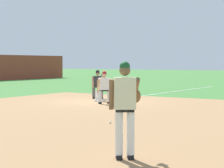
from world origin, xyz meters
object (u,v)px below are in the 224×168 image
at_px(pitcher, 125,104).
at_px(umpire, 98,83).
at_px(first_base_bag, 100,101).
at_px(baseball, 110,122).
at_px(first_baseman, 104,86).
at_px(baserunner, 104,86).

height_order(pitcher, umpire, pitcher).
bearing_deg(first_base_bag, umpire, 38.27).
distance_m(first_base_bag, baseball, 7.29).
height_order(first_baseman, umpire, umpire).
xyz_separation_m(pitcher, first_baseman, (10.04, 7.21, -0.33)).
bearing_deg(first_base_bag, pitcher, -143.45).
relative_size(baseball, baserunner, 0.05).
distance_m(baserunner, umpire, 2.69).
xyz_separation_m(baseball, first_baseman, (6.15, 4.35, 0.69)).
bearing_deg(baseball, first_base_bag, 36.67).
height_order(baseball, umpire, umpire).
bearing_deg(baserunner, first_baseman, 35.30).
xyz_separation_m(first_baseman, umpire, (0.96, 1.00, 0.06)).
bearing_deg(first_baseman, pitcher, -144.32).
distance_m(pitcher, umpire, 13.72).
bearing_deg(baseball, umpire, 36.96).
relative_size(baserunner, umpire, 1.00).
height_order(baseball, baserunner, baserunner).
bearing_deg(umpire, first_base_bag, -141.73).
bearing_deg(first_baseman, baserunner, -144.70).
distance_m(baseball, baserunner, 6.27).
distance_m(first_base_bag, pitcher, 12.15).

